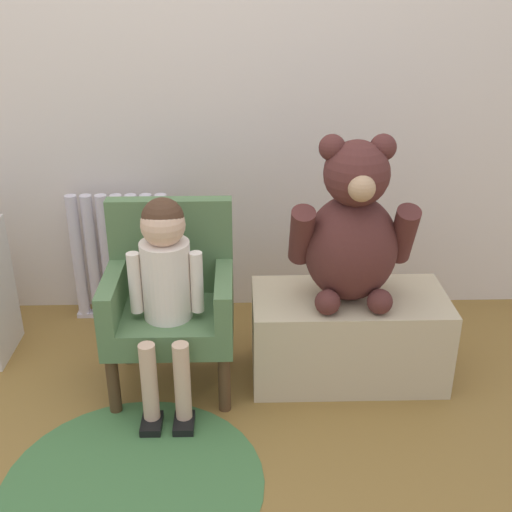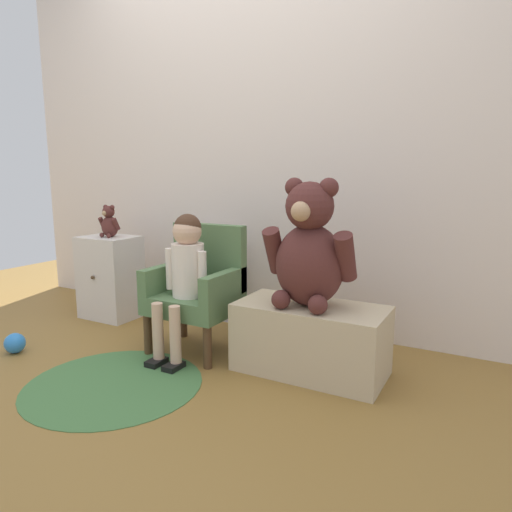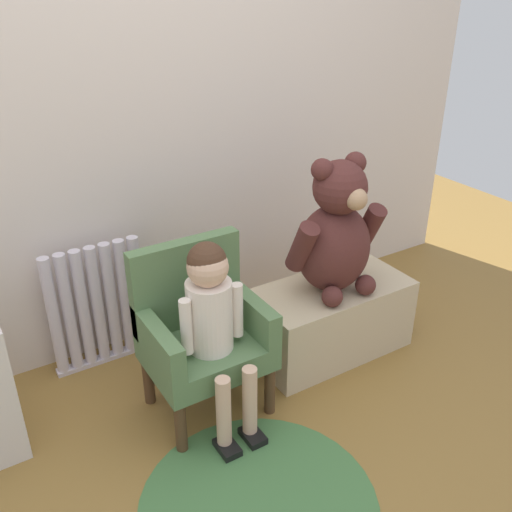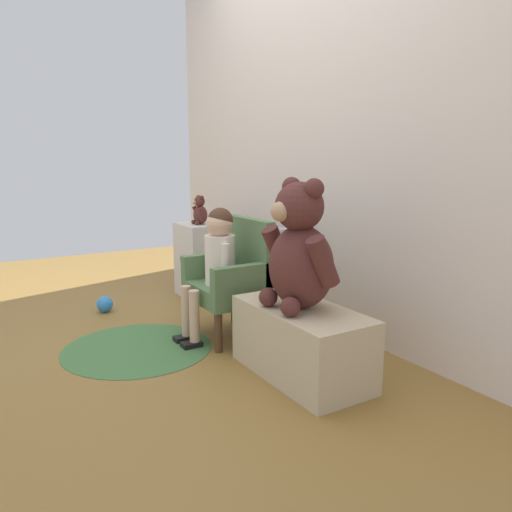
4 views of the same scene
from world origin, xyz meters
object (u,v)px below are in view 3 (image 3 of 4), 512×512
Objects in this scene: low_bench at (330,319)px; large_teddy_bear at (336,234)px; child_armchair at (201,329)px; child_figure at (213,311)px; floor_rug at (259,504)px; radiator at (98,307)px.

large_teddy_bear is (-0.01, -0.01, 0.43)m from low_bench.
large_teddy_bear is at bearing -136.42° from low_bench.
child_figure is (0.00, -0.11, 0.14)m from child_armchair.
low_bench is 0.94m from floor_rug.
floor_rug is (0.18, -1.03, -0.28)m from radiator.
child_armchair is 0.66m from floor_rug.
child_armchair is at bearing 179.85° from large_teddy_bear.
child_figure is 1.25× the size of large_teddy_bear.
child_figure is at bearing -170.47° from large_teddy_bear.
child_armchair is at bearing 81.63° from floor_rug.
large_teddy_bear is 0.75× the size of floor_rug.
low_bench is at bearing 10.26° from child_figure.
child_figure is at bearing 79.61° from floor_rug.
large_teddy_bear is at bearing 9.53° from child_figure.
low_bench is 0.43m from large_teddy_bear.
floor_rug is at bearing -80.16° from radiator.
radiator is at bearing 99.84° from floor_rug.
child_armchair is 0.68m from low_bench.
child_figure is 0.66m from large_teddy_bear.
large_teddy_bear is at bearing -27.94° from radiator.
large_teddy_bear reaches higher than radiator.
large_teddy_bear reaches higher than low_bench.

